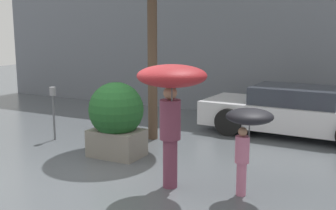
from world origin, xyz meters
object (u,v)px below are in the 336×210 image
Objects in this scene: person_child at (248,126)px; parked_car_near at (296,112)px; person_adult at (171,90)px; parking_meter at (53,102)px; planter_box at (116,118)px.

person_child is 4.37m from parked_car_near.
person_adult reaches higher than parking_meter.
person_adult is 1.47× the size of person_child.
planter_box is 0.34× the size of parked_car_near.
planter_box is 1.10× the size of person_child.
parked_car_near is 5.85m from parking_meter.
person_child is at bearing -13.45° from parking_meter.
parked_car_near is (-0.11, 4.34, -0.55)m from person_child.
person_child reaches higher than parked_car_near.
person_adult is 0.45× the size of parked_car_near.
planter_box is 3.12m from person_child.
planter_box is 0.75× the size of person_adult.
person_adult is 4.23m from parking_meter.
person_adult is 1.30m from person_child.
person_child is at bearing -15.29° from planter_box.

